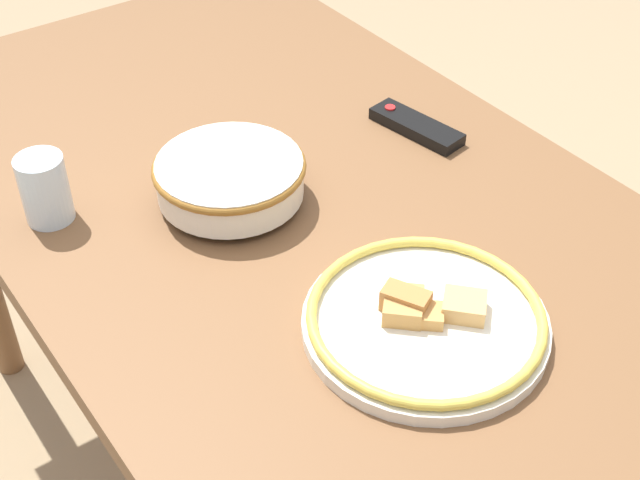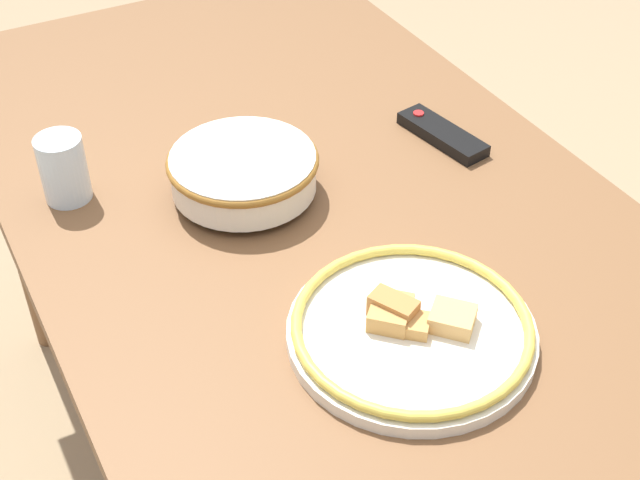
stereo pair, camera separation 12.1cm
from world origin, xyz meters
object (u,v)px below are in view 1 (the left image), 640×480
(noodle_bowl, at_px, (230,178))
(tv_remote, at_px, (416,126))
(food_plate, at_px, (425,320))
(drinking_glass, at_px, (45,189))

(noodle_bowl, xyz_separation_m, tv_remote, (0.02, 0.35, -0.03))
(tv_remote, bearing_deg, food_plate, -138.92)
(tv_remote, height_order, drinking_glass, drinking_glass)
(tv_remote, bearing_deg, drinking_glass, 157.08)
(food_plate, relative_size, drinking_glass, 3.02)
(food_plate, height_order, tv_remote, food_plate)
(food_plate, relative_size, tv_remote, 1.81)
(tv_remote, xyz_separation_m, drinking_glass, (-0.14, -0.58, 0.04))
(food_plate, xyz_separation_m, tv_remote, (-0.36, 0.29, -0.01))
(noodle_bowl, height_order, food_plate, noodle_bowl)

